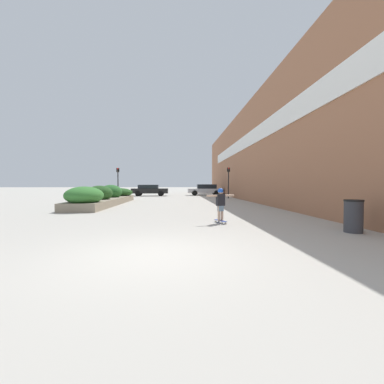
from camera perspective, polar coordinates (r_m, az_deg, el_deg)
name	(u,v)px	position (r m, az deg, el deg)	size (l,w,h in m)	color
ground_plane	(152,255)	(5.55, -8.80, -13.62)	(300.00, 300.00, 0.00)	#ADA89E
building_wall_right	(244,155)	(26.13, 11.46, 8.08)	(0.67, 44.56, 8.81)	#9E6647
planter_box	(105,197)	(19.62, -18.76, -1.00)	(2.22, 11.37, 1.45)	gray
skateboard	(220,221)	(9.91, 6.34, -6.44)	(0.42, 0.75, 0.10)	navy
skateboarder	(221,201)	(9.83, 6.36, -1.99)	(1.11, 0.46, 1.23)	tan
trash_bin	(353,216)	(9.27, 32.24, -4.54)	(0.55, 0.55, 1.00)	#38383D
car_leftmost	(150,190)	(34.05, -9.39, 0.46)	(4.69, 1.88, 1.46)	black
car_center_left	(206,190)	(35.22, 3.03, 0.55)	(4.73, 1.86, 1.52)	#BCBCC1
traffic_light_left	(118,178)	(28.65, -16.15, 3.11)	(0.28, 0.30, 3.26)	black
traffic_light_right	(228,177)	(27.95, 8.11, 3.26)	(0.28, 0.30, 3.31)	black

